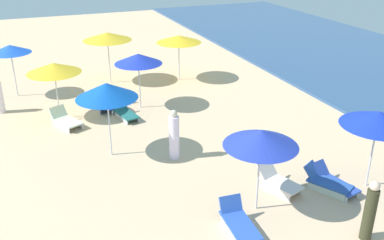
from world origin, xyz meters
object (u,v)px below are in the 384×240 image
object	(u,v)px
lounge_chair_7_1	(110,103)
beachgoer_0	(370,212)
umbrella_0	(179,39)
umbrella_3	(54,68)
umbrella_7	(138,59)
lounge_chair_8_0	(239,223)
umbrella_4	(106,91)
lounge_chair_7_0	(125,113)
lounge_chair_3_0	(66,120)
lounge_chair_1_1	(326,182)
umbrella_8	(261,138)
umbrella_2	(10,49)
umbrella_9	(107,36)
lounge_chair_1_0	(333,182)
beachgoer_1	(174,136)
umbrella_1	(378,119)
lounge_chair_8_1	(278,181)

from	to	relation	value
lounge_chair_7_1	beachgoer_0	bearing A→B (deg)	-42.92
umbrella_0	umbrella_3	distance (m)	6.86
umbrella_7	lounge_chair_8_0	bearing A→B (deg)	0.26
umbrella_4	lounge_chair_7_0	bearing A→B (deg)	157.65
beachgoer_0	lounge_chair_8_0	bearing A→B (deg)	98.03
umbrella_0	umbrella_3	world-z (taller)	umbrella_3
lounge_chair_3_0	umbrella_4	bearing A→B (deg)	-93.95
lounge_chair_1_1	umbrella_8	world-z (taller)	umbrella_8
lounge_chair_8_0	umbrella_2	bearing A→B (deg)	115.15
umbrella_2	umbrella_3	distance (m)	3.73
umbrella_3	umbrella_0	bearing A→B (deg)	114.55
umbrella_2	umbrella_3	xyz separation A→B (m)	(3.40, 1.53, -0.08)
umbrella_2	lounge_chair_8_0	bearing A→B (deg)	21.38
lounge_chair_1_1	umbrella_4	bearing A→B (deg)	111.04
lounge_chair_7_0	lounge_chair_8_0	size ratio (longest dim) A/B	0.98
lounge_chair_1_1	umbrella_9	world-z (taller)	umbrella_9
umbrella_7	umbrella_9	size ratio (longest dim) A/B	0.94
lounge_chair_1_0	lounge_chair_7_1	bearing A→B (deg)	106.76
umbrella_7	lounge_chair_7_0	xyz separation A→B (m)	(0.90, -0.88, -1.95)
umbrella_8	umbrella_9	world-z (taller)	umbrella_9
lounge_chair_7_0	beachgoer_1	bearing A→B (deg)	-91.73
umbrella_1	lounge_chair_1_0	xyz separation A→B (m)	(-0.22, -1.07, -1.97)
lounge_chair_7_1	beachgoer_1	world-z (taller)	beachgoer_1
lounge_chair_8_0	umbrella_9	xyz separation A→B (m)	(-12.98, -0.54, 2.06)
lounge_chair_7_1	lounge_chair_8_1	size ratio (longest dim) A/B	1.05
lounge_chair_7_0	lounge_chair_7_1	size ratio (longest dim) A/B	0.93
umbrella_2	umbrella_4	world-z (taller)	umbrella_4
lounge_chair_3_0	beachgoer_0	world-z (taller)	beachgoer_0
lounge_chair_1_0	lounge_chair_8_1	size ratio (longest dim) A/B	1.03
umbrella_2	lounge_chair_8_0	size ratio (longest dim) A/B	1.58
umbrella_0	lounge_chair_7_0	bearing A→B (deg)	-44.16
lounge_chair_1_1	umbrella_2	distance (m)	14.57
umbrella_7	umbrella_8	size ratio (longest dim) A/B	1.00
umbrella_1	lounge_chair_8_0	distance (m)	5.02
lounge_chair_7_1	lounge_chair_1_0	bearing A→B (deg)	-34.73
umbrella_1	umbrella_3	distance (m)	11.82
lounge_chair_1_0	umbrella_8	world-z (taller)	umbrella_8
umbrella_0	lounge_chair_8_0	xyz separation A→B (m)	(12.10, -2.82, -1.84)
lounge_chair_8_1	umbrella_3	bearing A→B (deg)	105.43
umbrella_4	umbrella_8	xyz separation A→B (m)	(4.58, 3.05, -0.17)
umbrella_3	umbrella_4	xyz separation A→B (m)	(3.92, 1.29, 0.20)
lounge_chair_1_1	umbrella_8	xyz separation A→B (m)	(0.06, -2.37, 1.90)
lounge_chair_3_0	lounge_chair_7_1	distance (m)	2.31
umbrella_2	beachgoer_1	distance (m)	9.68
lounge_chair_1_1	umbrella_9	xyz separation A→B (m)	(-12.18, -3.84, 2.07)
lounge_chair_1_1	lounge_chair_8_1	distance (m)	1.43
umbrella_1	umbrella_2	bearing A→B (deg)	-141.69
umbrella_2	beachgoer_0	distance (m)	16.10
umbrella_0	lounge_chair_1_0	bearing A→B (deg)	3.57
beachgoer_1	umbrella_3	bearing A→B (deg)	-116.20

